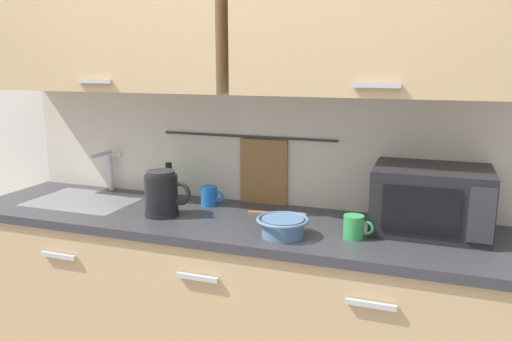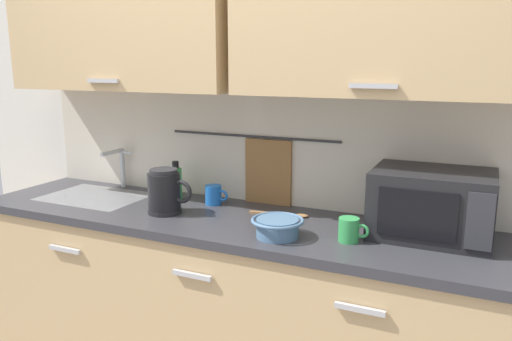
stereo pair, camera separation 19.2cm
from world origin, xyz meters
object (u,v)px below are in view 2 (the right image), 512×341
at_px(mug_near_sink, 214,195).
at_px(mug_by_kettle, 349,230).
at_px(wooden_spoon, 286,215).
at_px(mixing_bowl, 277,226).
at_px(dish_soap_bottle, 176,182).
at_px(microwave, 432,204).
at_px(electric_kettle, 165,192).

xyz_separation_m(mug_near_sink, mug_by_kettle, (0.74, -0.24, 0.00)).
bearing_deg(wooden_spoon, mixing_bowl, -75.55).
distance_m(dish_soap_bottle, wooden_spoon, 0.63).
bearing_deg(mug_near_sink, dish_soap_bottle, 177.74).
xyz_separation_m(mixing_bowl, wooden_spoon, (-0.07, 0.28, -0.04)).
distance_m(microwave, electric_kettle, 1.17).
height_order(dish_soap_bottle, mixing_bowl, dish_soap_bottle).
relative_size(dish_soap_bottle, mug_by_kettle, 1.63).
xyz_separation_m(dish_soap_bottle, wooden_spoon, (0.62, -0.04, -0.08)).
distance_m(microwave, dish_soap_bottle, 1.25).
distance_m(electric_kettle, mug_by_kettle, 0.87).
height_order(mixing_bowl, wooden_spoon, mixing_bowl).
height_order(electric_kettle, mug_near_sink, electric_kettle).
relative_size(microwave, mug_near_sink, 3.83).
distance_m(microwave, mixing_bowl, 0.62).
xyz_separation_m(dish_soap_bottle, mixing_bowl, (0.69, -0.32, -0.04)).
height_order(electric_kettle, mixing_bowl, electric_kettle).
distance_m(electric_kettle, wooden_spoon, 0.57).
relative_size(mug_near_sink, mixing_bowl, 0.56).
relative_size(dish_soap_bottle, mug_near_sink, 1.63).
height_order(dish_soap_bottle, wooden_spoon, dish_soap_bottle).
distance_m(mug_by_kettle, wooden_spoon, 0.41).
bearing_deg(microwave, dish_soap_bottle, 177.53).
relative_size(mixing_bowl, wooden_spoon, 0.78).
xyz_separation_m(microwave, mixing_bowl, (-0.55, -0.26, -0.09)).
bearing_deg(mug_near_sink, microwave, -2.52).
xyz_separation_m(mug_by_kettle, wooden_spoon, (-0.35, 0.21, -0.04)).
xyz_separation_m(microwave, mug_near_sink, (-1.02, 0.04, -0.09)).
bearing_deg(microwave, mixing_bowl, -154.44).
bearing_deg(mug_by_kettle, dish_soap_bottle, 165.55).
xyz_separation_m(dish_soap_bottle, mug_near_sink, (0.23, -0.01, -0.04)).
relative_size(dish_soap_bottle, wooden_spoon, 0.71).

